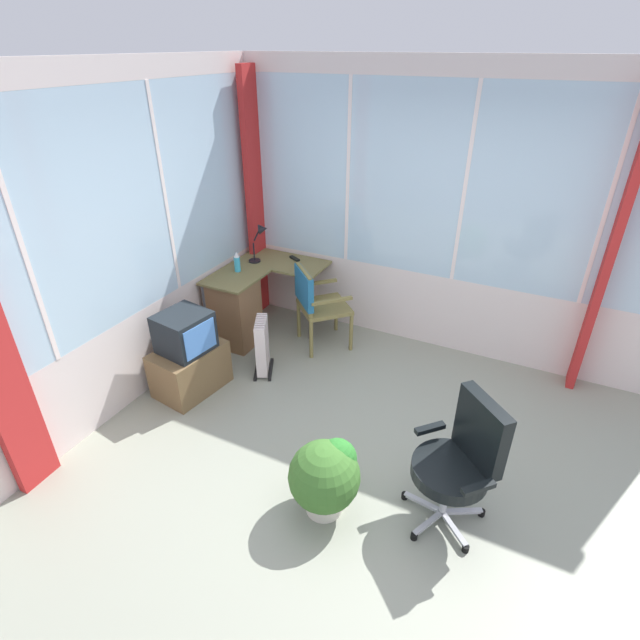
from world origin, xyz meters
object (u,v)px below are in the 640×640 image
tv_on_stand (189,357)px  office_chair (462,456)px  tv_remote (295,259)px  desk_lamp (261,236)px  desk (238,307)px  space_heater (262,345)px  spray_bottle (237,262)px  wooden_armchair (313,298)px  potted_plant (326,475)px

tv_on_stand → office_chair: bearing=-97.5°
tv_remote → office_chair: (-1.93, -2.29, -0.23)m
desk_lamp → tv_on_stand: size_ratio=0.52×
desk_lamp → tv_on_stand: (-1.43, -0.08, -0.68)m
office_chair → tv_on_stand: 2.55m
desk → office_chair: bearing=-115.5°
office_chair → space_heater: size_ratio=1.68×
desk → spray_bottle: 0.48m
tv_on_stand → space_heater: tv_on_stand is taller
desk_lamp → spray_bottle: size_ratio=1.92×
desk_lamp → spray_bottle: (-0.37, 0.07, -0.17)m
wooden_armchair → office_chair: office_chair is taller
office_chair → space_heater: 2.28m
space_heater → spray_bottle: bearing=49.6°
desk → potted_plant: (-1.59, -1.80, -0.09)m
spray_bottle → wooden_armchair: (0.12, -0.83, -0.29)m
desk → office_chair: office_chair is taller
spray_bottle → office_chair: size_ratio=0.22×
tv_remote → tv_on_stand: (-1.60, 0.24, -0.42)m
desk_lamp → wooden_armchair: 0.92m
wooden_armchair → potted_plant: bearing=-150.8°
desk → office_chair: 2.89m
desk → potted_plant: size_ratio=1.98×
tv_on_stand → tv_remote: bearing=-8.5°
spray_bottle → space_heater: 0.96m
desk → spray_bottle: size_ratio=5.20×
space_heater → potted_plant: bearing=-133.9°
tv_remote → tv_on_stand: bearing=-160.1°
office_chair → wooden_armchair: bearing=50.6°
wooden_armchair → office_chair: bearing=-129.4°
wooden_armchair → space_heater: size_ratio=1.56×
tv_remote → wooden_armchair: bearing=-104.9°
space_heater → desk: bearing=55.6°
tv_remote → wooden_armchair: 0.64m
tv_on_stand → potted_plant: bearing=-111.5°
wooden_armchair → tv_on_stand: (-1.18, 0.68, -0.21)m
space_heater → potted_plant: size_ratio=1.01×
tv_on_stand → potted_plant: size_ratio=1.41×
tv_remote → space_heater: bearing=-140.6°
spray_bottle → potted_plant: 2.60m
office_chair → potted_plant: 0.90m
tv_on_stand → space_heater: bearing=-38.4°
desk → space_heater: (-0.35, -0.52, -0.12)m
desk_lamp → tv_remote: size_ratio=2.76×
tv_remote → tv_on_stand: tv_on_stand is taller
spray_bottle → potted_plant: size_ratio=0.38×
potted_plant → tv_remote: bearing=33.1°
wooden_armchair → tv_on_stand: bearing=150.0°
tv_on_stand → space_heater: size_ratio=1.39×
desk → space_heater: desk is taller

